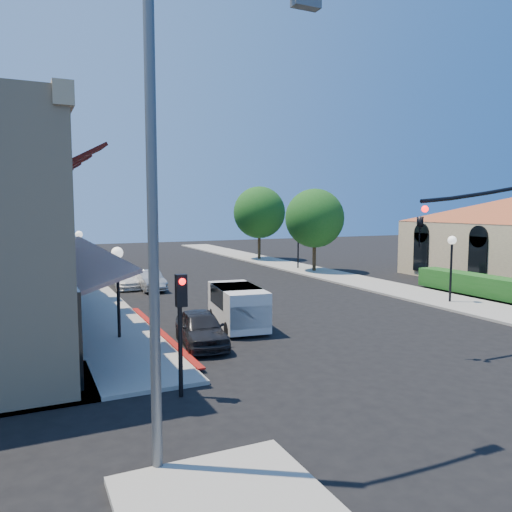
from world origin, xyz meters
name	(u,v)px	position (x,y,z in m)	size (l,w,h in m)	color
ground	(446,372)	(0.00, 0.00, 0.00)	(120.00, 120.00, 0.00)	black
sidewalk_left	(70,276)	(-8.75, 27.00, 0.06)	(3.50, 50.00, 0.12)	gray
sidewalk_right	(283,265)	(8.75, 27.00, 0.06)	(3.50, 50.00, 0.12)	gray
curb_red_strip	(161,336)	(-6.90, 8.00, 0.00)	(0.25, 10.00, 0.06)	maroon
hedge	(478,296)	(11.70, 9.00, 0.00)	(1.40, 8.00, 1.10)	#175217
street_tree_a	(315,218)	(8.80, 22.00, 4.19)	(4.56, 4.56, 6.48)	#362615
street_tree_b	(259,212)	(8.80, 32.00, 4.54)	(4.94, 4.94, 7.02)	#362615
secondary_signal	(181,312)	(-8.00, 1.41, 2.32)	(0.28, 0.42, 3.32)	black
cobra_streetlight	(171,196)	(-9.15, -2.00, 5.27)	(3.60, 0.25, 9.31)	#595B5E
lamppost_left_near	(118,269)	(-8.50, 8.00, 2.74)	(0.44, 0.44, 3.57)	black
lamppost_left_far	(79,244)	(-8.50, 22.00, 2.74)	(0.44, 0.44, 3.57)	black
lamppost_right_near	(452,252)	(8.50, 8.00, 2.74)	(0.44, 0.44, 3.57)	black
lamppost_right_far	(298,236)	(8.50, 24.00, 2.74)	(0.44, 0.44, 3.57)	black
white_van	(238,304)	(-3.63, 7.89, 1.00)	(2.18, 4.10, 1.74)	silver
parked_car_a	(201,328)	(-5.90, 6.00, 0.64)	(1.52, 3.77, 1.28)	black
parked_car_b	(149,280)	(-4.80, 19.00, 0.60)	(1.27, 3.65, 1.20)	#9A9D9F
parked_car_c	(127,279)	(-5.87, 20.42, 0.55)	(1.55, 3.81, 1.10)	white
parked_car_d	(108,270)	(-6.20, 26.00, 0.53)	(1.76, 3.81, 1.06)	#9A9D9F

